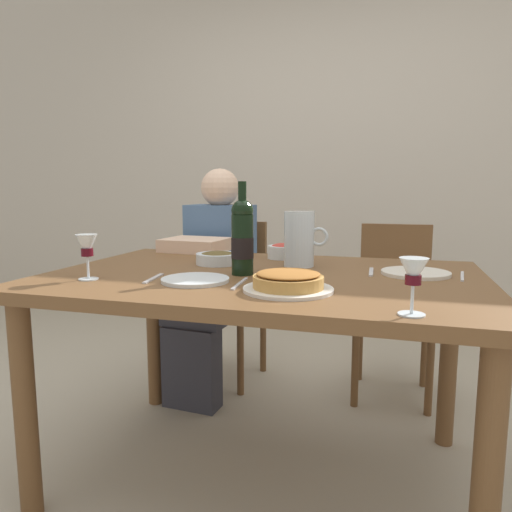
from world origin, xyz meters
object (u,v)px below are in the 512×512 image
dining_table (263,299)px  dinner_plate_left_setting (416,273)px  wine_glass_left_diner (413,275)px  chair_right (394,298)px  salad_bowl (283,251)px  baked_tart (288,282)px  dinner_plate_right_setting (195,280)px  chair_left (230,288)px  wine_glass_right_diner (87,248)px  water_pitcher (299,242)px  wine_bottle (242,237)px  olive_bowl (218,258)px  diner_left (211,275)px

dining_table → dinner_plate_left_setting: size_ratio=6.43×
wine_glass_left_diner → chair_right: wine_glass_left_diner is taller
salad_bowl → chair_right: chair_right is taller
baked_tart → dinner_plate_right_setting: (-0.32, 0.05, -0.02)m
dining_table → wine_glass_left_diner: 0.67m
chair_left → baked_tart: bearing=121.8°
wine_glass_right_diner → salad_bowl: bearing=51.6°
wine_glass_right_diner → dinner_plate_left_setting: (1.03, 0.40, -0.10)m
water_pitcher → chair_right: bearing=63.3°
wine_glass_right_diner → dinner_plate_right_setting: wine_glass_right_diner is taller
salad_bowl → wine_glass_left_diner: bearing=-58.0°
wine_bottle → baked_tart: (0.21, -0.22, -0.10)m
dining_table → salad_bowl: bearing=92.6°
dining_table → dinner_plate_left_setting: 0.54m
wine_glass_left_diner → wine_glass_right_diner: 1.02m
salad_bowl → olive_bowl: bearing=-134.3°
wine_glass_right_diner → olive_bowl: bearing=55.1°
water_pitcher → baked_tart: (0.05, -0.44, -0.07)m
wine_glass_left_diner → chair_right: (-0.03, 1.34, -0.36)m
dining_table → wine_glass_left_diner: wine_glass_left_diner is taller
dinner_plate_right_setting → chair_right: 1.30m
water_pitcher → salad_bowl: (-0.11, 0.18, -0.06)m
salad_bowl → dinner_plate_left_setting: size_ratio=0.55×
wine_glass_right_diner → dinner_plate_right_setting: (0.35, 0.07, -0.10)m
dinner_plate_right_setting → chair_left: (-0.27, 1.09, -0.27)m
olive_bowl → dining_table: bearing=-33.7°
salad_bowl → wine_glass_left_diner: size_ratio=0.94×
wine_glass_left_diner → chair_right: 1.38m
water_pitcher → dinner_plate_right_setting: 0.48m
water_pitcher → dinner_plate_left_setting: size_ratio=0.90×
wine_bottle → olive_bowl: 0.27m
baked_tart → diner_left: bearing=123.7°
dinner_plate_right_setting → chair_left: bearing=104.0°
water_pitcher → dinner_plate_right_setting: (-0.26, -0.39, -0.09)m
diner_left → chair_right: (0.91, 0.26, -0.12)m
dining_table → olive_bowl: 0.30m
wine_bottle → olive_bowl: size_ratio=1.87×
salad_bowl → chair_left: bearing=129.4°
dinner_plate_left_setting → diner_left: diner_left is taller
water_pitcher → chair_left: 0.95m
dining_table → chair_left: size_ratio=1.72×
baked_tart → dining_table: bearing=119.9°
salad_bowl → dinner_plate_left_setting: salad_bowl is taller
dinner_plate_left_setting → olive_bowl: bearing=178.3°
baked_tart → salad_bowl: bearing=104.5°
wine_glass_left_diner → baked_tart: bearing=152.3°
dinner_plate_left_setting → wine_bottle: bearing=-164.0°
chair_right → wine_bottle: bearing=61.0°
olive_bowl → chair_right: 1.06m
wine_glass_right_diner → dinner_plate_right_setting: 0.37m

